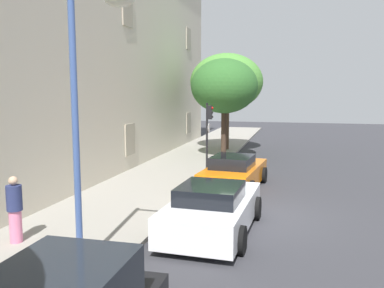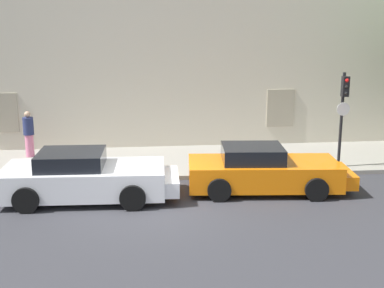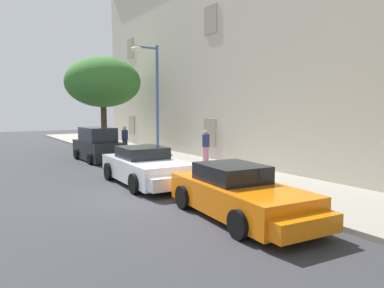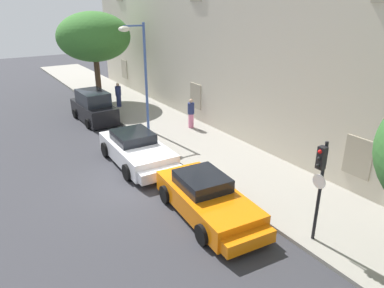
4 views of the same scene
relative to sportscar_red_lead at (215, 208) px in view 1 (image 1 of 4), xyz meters
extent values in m
plane|color=#333338|center=(1.66, -0.90, -0.63)|extent=(80.00, 80.00, 0.00)
cube|color=gray|center=(1.66, 3.55, -0.56)|extent=(60.00, 4.12, 0.14)
cube|color=beige|center=(1.66, 7.28, 5.79)|extent=(40.33, 3.33, 12.83)
cube|color=#9E937F|center=(7.04, 5.58, 0.97)|extent=(1.10, 0.06, 1.50)
cube|color=#9E937F|center=(17.79, 5.58, 0.97)|extent=(1.10, 0.06, 1.50)
cube|color=#9E937F|center=(7.04, 5.58, 6.99)|extent=(1.10, 0.06, 1.50)
cube|color=#9E937F|center=(17.79, 5.58, 6.99)|extent=(1.10, 0.06, 1.50)
cube|color=white|center=(-0.17, 0.01, -0.06)|extent=(4.59, 2.17, 0.78)
cube|color=black|center=(-0.51, 0.02, 0.55)|extent=(1.87, 1.67, 0.44)
cube|color=white|center=(1.82, -0.07, -0.16)|extent=(1.42, 1.90, 0.43)
cylinder|color=black|center=(1.27, 0.96, -0.27)|extent=(0.71, 0.27, 0.71)
cylinder|color=black|center=(1.19, -1.05, -0.27)|extent=(0.71, 0.27, 0.71)
cylinder|color=black|center=(-1.54, 1.06, -0.27)|extent=(0.71, 0.27, 0.71)
cylinder|color=black|center=(-1.61, -0.95, -0.27)|extent=(0.71, 0.27, 0.71)
cube|color=orange|center=(5.06, 0.22, -0.09)|extent=(4.57, 2.25, 0.74)
cube|color=black|center=(4.73, 0.25, 0.51)|extent=(1.89, 1.65, 0.46)
cube|color=orange|center=(7.00, 0.06, -0.18)|extent=(1.47, 1.84, 0.41)
cylinder|color=black|center=(6.50, 1.04, -0.29)|extent=(0.69, 0.30, 0.67)
cylinder|color=black|center=(6.34, -0.83, -0.29)|extent=(0.69, 0.30, 0.67)
cylinder|color=black|center=(3.77, 1.28, -0.29)|extent=(0.69, 0.30, 0.67)
cylinder|color=black|center=(3.61, -0.60, -0.29)|extent=(0.69, 0.30, 0.67)
cylinder|color=#38281E|center=(11.61, 1.85, 1.01)|extent=(0.30, 0.30, 2.98)
ellipsoid|color=#2D6028|center=(11.61, 1.85, 3.56)|extent=(3.73, 3.73, 3.04)
cylinder|color=#473323|center=(15.04, 2.32, 1.06)|extent=(0.40, 0.40, 3.09)
ellipsoid|color=#4C8C38|center=(15.04, 2.32, 3.87)|extent=(4.64, 4.64, 3.62)
cylinder|color=black|center=(8.13, 2.05, 1.11)|extent=(0.10, 0.10, 3.20)
cube|color=black|center=(8.13, 1.91, 2.27)|extent=(0.22, 0.20, 0.66)
sphere|color=red|center=(8.13, 1.80, 2.48)|extent=(0.12, 0.12, 0.12)
sphere|color=black|center=(8.13, 1.80, 2.27)|extent=(0.12, 0.12, 0.12)
sphere|color=black|center=(8.13, 1.80, 2.06)|extent=(0.12, 0.12, 0.12)
cylinder|color=white|center=(8.13, 1.95, 1.52)|extent=(0.44, 0.02, 0.44)
cylinder|color=#3F5999|center=(-3.47, 2.24, 2.40)|extent=(0.14, 0.14, 5.78)
cylinder|color=pink|center=(-2.60, 4.53, -0.08)|extent=(0.32, 0.32, 0.82)
cylinder|color=navy|center=(-2.60, 4.53, 0.65)|extent=(0.41, 0.41, 0.63)
sphere|color=tan|center=(-2.60, 4.53, 1.08)|extent=(0.22, 0.22, 0.22)
camera|label=1|loc=(-10.94, -2.20, 3.26)|focal=38.02mm
camera|label=2|loc=(1.44, -14.05, 4.26)|focal=47.61mm
camera|label=3|loc=(12.18, -5.84, 2.23)|focal=33.37mm
camera|label=4|loc=(13.73, -6.03, 6.32)|focal=33.43mm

